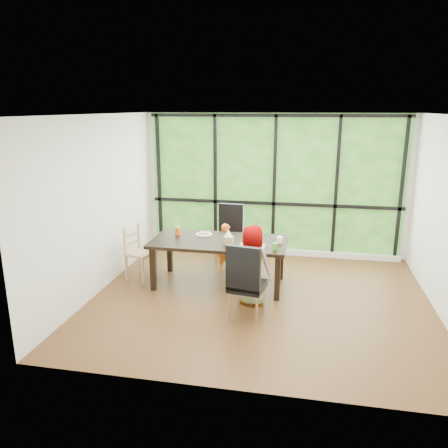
{
  "coord_description": "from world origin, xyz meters",
  "views": [
    {
      "loc": [
        0.63,
        -6.07,
        2.8
      ],
      "look_at": [
        -0.62,
        0.33,
        1.05
      ],
      "focal_mm": 35.05,
      "sensor_mm": 36.0,
      "label": 1
    }
  ],
  "objects_px": {
    "chair_window_leather": "(229,235)",
    "chair_end_beech": "(141,253)",
    "orange_cup": "(178,231)",
    "dining_table": "(219,263)",
    "child_toddler": "(226,248)",
    "child_older": "(254,265)",
    "chair_interior_leather": "(247,281)",
    "green_cup": "(275,247)",
    "plate_near": "(254,247)",
    "white_mug": "(280,240)",
    "tissue_box": "(228,240)",
    "plate_far": "(204,234)"
  },
  "relations": [
    {
      "from": "chair_end_beech",
      "to": "plate_far",
      "type": "bearing_deg",
      "value": -59.85
    },
    {
      "from": "chair_window_leather",
      "to": "chair_end_beech",
      "type": "bearing_deg",
      "value": -139.13
    },
    {
      "from": "plate_near",
      "to": "chair_window_leather",
      "type": "bearing_deg",
      "value": 116.17
    },
    {
      "from": "child_toddler",
      "to": "plate_near",
      "type": "relative_size",
      "value": 3.7
    },
    {
      "from": "plate_far",
      "to": "green_cup",
      "type": "height_order",
      "value": "green_cup"
    },
    {
      "from": "chair_end_beech",
      "to": "chair_window_leather",
      "type": "bearing_deg",
      "value": -35.39
    },
    {
      "from": "chair_interior_leather",
      "to": "plate_far",
      "type": "bearing_deg",
      "value": -46.62
    },
    {
      "from": "orange_cup",
      "to": "green_cup",
      "type": "height_order",
      "value": "orange_cup"
    },
    {
      "from": "plate_near",
      "to": "child_older",
      "type": "bearing_deg",
      "value": -83.59
    },
    {
      "from": "orange_cup",
      "to": "chair_window_leather",
      "type": "bearing_deg",
      "value": 50.52
    },
    {
      "from": "plate_near",
      "to": "orange_cup",
      "type": "height_order",
      "value": "orange_cup"
    },
    {
      "from": "chair_window_leather",
      "to": "chair_interior_leather",
      "type": "xyz_separation_m",
      "value": [
        0.64,
        -2.09,
        0.0
      ]
    },
    {
      "from": "green_cup",
      "to": "white_mug",
      "type": "xyz_separation_m",
      "value": [
        0.04,
        0.37,
        -0.01
      ]
    },
    {
      "from": "chair_end_beech",
      "to": "orange_cup",
      "type": "distance_m",
      "value": 0.72
    },
    {
      "from": "chair_end_beech",
      "to": "orange_cup",
      "type": "height_order",
      "value": "chair_end_beech"
    },
    {
      "from": "child_toddler",
      "to": "white_mug",
      "type": "distance_m",
      "value": 1.17
    },
    {
      "from": "chair_window_leather",
      "to": "green_cup",
      "type": "xyz_separation_m",
      "value": [
        0.94,
        -1.35,
        0.26
      ]
    },
    {
      "from": "chair_window_leather",
      "to": "white_mug",
      "type": "distance_m",
      "value": 1.41
    },
    {
      "from": "chair_interior_leather",
      "to": "green_cup",
      "type": "bearing_deg",
      "value": -103.6
    },
    {
      "from": "chair_window_leather",
      "to": "chair_interior_leather",
      "type": "relative_size",
      "value": 1.0
    },
    {
      "from": "dining_table",
      "to": "child_older",
      "type": "distance_m",
      "value": 0.89
    },
    {
      "from": "child_toddler",
      "to": "plate_far",
      "type": "distance_m",
      "value": 0.58
    },
    {
      "from": "dining_table",
      "to": "plate_far",
      "type": "xyz_separation_m",
      "value": [
        -0.3,
        0.26,
        0.38
      ]
    },
    {
      "from": "chair_window_leather",
      "to": "green_cup",
      "type": "relative_size",
      "value": 10.05
    },
    {
      "from": "dining_table",
      "to": "chair_interior_leather",
      "type": "xyz_separation_m",
      "value": [
        0.61,
        -1.06,
        0.17
      ]
    },
    {
      "from": "chair_interior_leather",
      "to": "chair_end_beech",
      "type": "distance_m",
      "value": 2.21
    },
    {
      "from": "chair_window_leather",
      "to": "plate_near",
      "type": "relative_size",
      "value": 4.67
    },
    {
      "from": "chair_end_beech",
      "to": "plate_near",
      "type": "xyz_separation_m",
      "value": [
        1.93,
        -0.24,
        0.31
      ]
    },
    {
      "from": "dining_table",
      "to": "plate_far",
      "type": "height_order",
      "value": "plate_far"
    },
    {
      "from": "dining_table",
      "to": "green_cup",
      "type": "distance_m",
      "value": 1.06
    },
    {
      "from": "plate_near",
      "to": "tissue_box",
      "type": "distance_m",
      "value": 0.42
    },
    {
      "from": "chair_interior_leather",
      "to": "orange_cup",
      "type": "bearing_deg",
      "value": -33.86
    },
    {
      "from": "plate_near",
      "to": "green_cup",
      "type": "distance_m",
      "value": 0.33
    },
    {
      "from": "white_mug",
      "to": "tissue_box",
      "type": "bearing_deg",
      "value": -164.91
    },
    {
      "from": "dining_table",
      "to": "green_cup",
      "type": "relative_size",
      "value": 19.88
    },
    {
      "from": "dining_table",
      "to": "child_toddler",
      "type": "bearing_deg",
      "value": 90.0
    },
    {
      "from": "child_older",
      "to": "orange_cup",
      "type": "relative_size",
      "value": 8.96
    },
    {
      "from": "dining_table",
      "to": "plate_near",
      "type": "bearing_deg",
      "value": -21.9
    },
    {
      "from": "chair_window_leather",
      "to": "chair_end_beech",
      "type": "distance_m",
      "value": 1.66
    },
    {
      "from": "plate_far",
      "to": "plate_near",
      "type": "xyz_separation_m",
      "value": [
        0.89,
        -0.49,
        -0.0
      ]
    },
    {
      "from": "chair_end_beech",
      "to": "tissue_box",
      "type": "height_order",
      "value": "chair_end_beech"
    },
    {
      "from": "child_toddler",
      "to": "white_mug",
      "type": "relative_size",
      "value": 8.88
    },
    {
      "from": "orange_cup",
      "to": "white_mug",
      "type": "xyz_separation_m",
      "value": [
        1.69,
        -0.12,
        -0.02
      ]
    },
    {
      "from": "dining_table",
      "to": "chair_end_beech",
      "type": "xyz_separation_m",
      "value": [
        -1.33,
        0.0,
        0.08
      ]
    },
    {
      "from": "green_cup",
      "to": "tissue_box",
      "type": "distance_m",
      "value": 0.75
    },
    {
      "from": "child_toddler",
      "to": "child_older",
      "type": "distance_m",
      "value": 1.38
    },
    {
      "from": "chair_window_leather",
      "to": "child_toddler",
      "type": "distance_m",
      "value": 0.42
    },
    {
      "from": "child_toddler",
      "to": "tissue_box",
      "type": "xyz_separation_m",
      "value": [
        0.18,
        -0.78,
        0.38
      ]
    },
    {
      "from": "chair_window_leather",
      "to": "orange_cup",
      "type": "xyz_separation_m",
      "value": [
        -0.7,
        -0.85,
        0.28
      ]
    },
    {
      "from": "plate_far",
      "to": "white_mug",
      "type": "bearing_deg",
      "value": -9.14
    }
  ]
}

